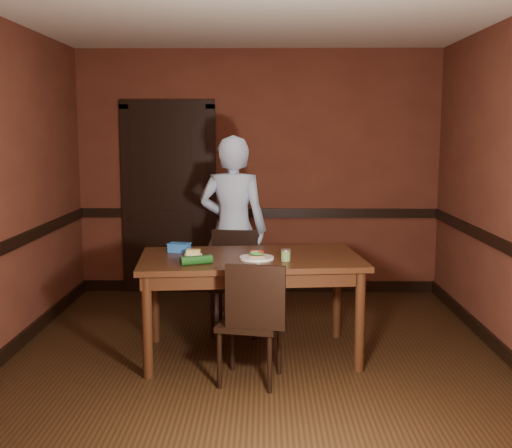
{
  "coord_description": "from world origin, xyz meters",
  "views": [
    {
      "loc": [
        0.07,
        -4.88,
        1.81
      ],
      "look_at": [
        0.0,
        0.35,
        1.05
      ],
      "focal_mm": 45.0,
      "sensor_mm": 36.0,
      "label": 1
    }
  ],
  "objects_px": {
    "sauce_jar": "(286,255)",
    "sandwich_plate": "(257,257)",
    "chair_near": "(250,321)",
    "food_tub": "(179,247)",
    "chair_far": "(236,283)",
    "cheese_saucer": "(193,253)",
    "person": "(233,229)",
    "dining_table": "(251,306)"
  },
  "relations": [
    {
      "from": "dining_table",
      "to": "chair_far",
      "type": "distance_m",
      "value": 0.61
    },
    {
      "from": "dining_table",
      "to": "sauce_jar",
      "type": "relative_size",
      "value": 19.33
    },
    {
      "from": "dining_table",
      "to": "sandwich_plate",
      "type": "relative_size",
      "value": 6.54
    },
    {
      "from": "chair_near",
      "to": "food_tub",
      "type": "xyz_separation_m",
      "value": [
        -0.6,
        0.73,
        0.4
      ]
    },
    {
      "from": "dining_table",
      "to": "cheese_saucer",
      "type": "distance_m",
      "value": 0.63
    },
    {
      "from": "sauce_jar",
      "to": "cheese_saucer",
      "type": "relative_size",
      "value": 0.61
    },
    {
      "from": "cheese_saucer",
      "to": "food_tub",
      "type": "xyz_separation_m",
      "value": [
        -0.13,
        0.14,
        0.02
      ]
    },
    {
      "from": "sauce_jar",
      "to": "chair_near",
      "type": "bearing_deg",
      "value": -125.63
    },
    {
      "from": "sandwich_plate",
      "to": "sauce_jar",
      "type": "height_order",
      "value": "sauce_jar"
    },
    {
      "from": "person",
      "to": "dining_table",
      "type": "bearing_deg",
      "value": 109.58
    },
    {
      "from": "food_tub",
      "to": "sandwich_plate",
      "type": "bearing_deg",
      "value": -10.1
    },
    {
      "from": "dining_table",
      "to": "food_tub",
      "type": "distance_m",
      "value": 0.77
    },
    {
      "from": "sauce_jar",
      "to": "sandwich_plate",
      "type": "bearing_deg",
      "value": 163.73
    },
    {
      "from": "chair_far",
      "to": "sauce_jar",
      "type": "height_order",
      "value": "same"
    },
    {
      "from": "chair_far",
      "to": "person",
      "type": "xyz_separation_m",
      "value": [
        -0.05,
        0.39,
        0.43
      ]
    },
    {
      "from": "chair_far",
      "to": "cheese_saucer",
      "type": "height_order",
      "value": "chair_far"
    },
    {
      "from": "sandwich_plate",
      "to": "food_tub",
      "type": "height_order",
      "value": "food_tub"
    },
    {
      "from": "sauce_jar",
      "to": "cheese_saucer",
      "type": "height_order",
      "value": "sauce_jar"
    },
    {
      "from": "dining_table",
      "to": "person",
      "type": "xyz_separation_m",
      "value": [
        -0.19,
        0.98,
        0.48
      ]
    },
    {
      "from": "chair_far",
      "to": "sauce_jar",
      "type": "bearing_deg",
      "value": -54.41
    },
    {
      "from": "chair_near",
      "to": "food_tub",
      "type": "relative_size",
      "value": 4.59
    },
    {
      "from": "sandwich_plate",
      "to": "chair_far",
      "type": "bearing_deg",
      "value": 105.37
    },
    {
      "from": "dining_table",
      "to": "cheese_saucer",
      "type": "height_order",
      "value": "cheese_saucer"
    },
    {
      "from": "chair_far",
      "to": "sauce_jar",
      "type": "relative_size",
      "value": 10.06
    },
    {
      "from": "chair_far",
      "to": "person",
      "type": "relative_size",
      "value": 0.51
    },
    {
      "from": "chair_far",
      "to": "person",
      "type": "distance_m",
      "value": 0.58
    },
    {
      "from": "chair_near",
      "to": "person",
      "type": "bearing_deg",
      "value": -70.77
    },
    {
      "from": "dining_table",
      "to": "person",
      "type": "height_order",
      "value": "person"
    },
    {
      "from": "chair_far",
      "to": "cheese_saucer",
      "type": "xyz_separation_m",
      "value": [
        -0.32,
        -0.55,
        0.38
      ]
    },
    {
      "from": "sandwich_plate",
      "to": "sauce_jar",
      "type": "distance_m",
      "value": 0.24
    },
    {
      "from": "chair_far",
      "to": "sandwich_plate",
      "type": "bearing_deg",
      "value": -67.69
    },
    {
      "from": "dining_table",
      "to": "chair_far",
      "type": "height_order",
      "value": "chair_far"
    },
    {
      "from": "chair_far",
      "to": "chair_near",
      "type": "xyz_separation_m",
      "value": [
        0.15,
        -1.13,
        -0.0
      ]
    },
    {
      "from": "chair_far",
      "to": "chair_near",
      "type": "height_order",
      "value": "chair_far"
    },
    {
      "from": "person",
      "to": "sauce_jar",
      "type": "distance_m",
      "value": 1.24
    },
    {
      "from": "dining_table",
      "to": "chair_far",
      "type": "bearing_deg",
      "value": 97.61
    },
    {
      "from": "chair_far",
      "to": "cheese_saucer",
      "type": "bearing_deg",
      "value": -113.53
    },
    {
      "from": "chair_near",
      "to": "sandwich_plate",
      "type": "distance_m",
      "value": 0.59
    },
    {
      "from": "sandwich_plate",
      "to": "sauce_jar",
      "type": "relative_size",
      "value": 2.96
    },
    {
      "from": "chair_near",
      "to": "cheese_saucer",
      "type": "relative_size",
      "value": 6.15
    },
    {
      "from": "dining_table",
      "to": "chair_far",
      "type": "relative_size",
      "value": 1.92
    },
    {
      "from": "sandwich_plate",
      "to": "chair_near",
      "type": "bearing_deg",
      "value": -95.52
    }
  ]
}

